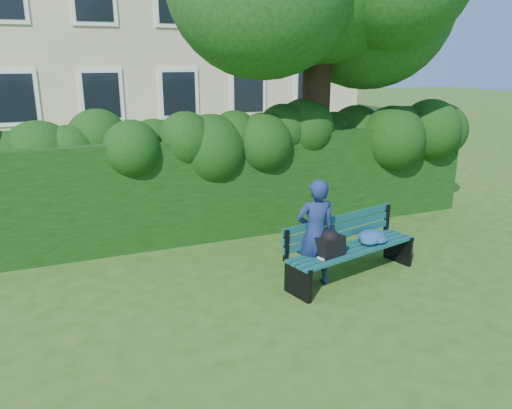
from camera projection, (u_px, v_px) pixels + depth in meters
name	position (u px, v px, depth m)	size (l,w,h in m)	color
ground	(272.00, 277.00, 7.31)	(80.00, 80.00, 0.00)	#2D5616
hedge	(222.00, 184.00, 9.01)	(10.00, 1.00, 1.80)	#10330B
park_bench	(351.00, 244.00, 7.19)	(2.23, 1.04, 0.89)	#0D3D42
man_reading	(315.00, 233.00, 6.90)	(0.56, 0.37, 1.53)	navy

